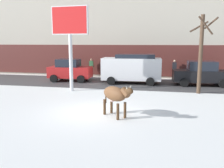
{
  "coord_description": "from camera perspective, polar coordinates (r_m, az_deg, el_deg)",
  "views": [
    {
      "loc": [
        3.15,
        -10.74,
        3.25
      ],
      "look_at": [
        0.54,
        1.61,
        1.1
      ],
      "focal_mm": 39.49,
      "sensor_mm": 36.0,
      "label": 1
    }
  ],
  "objects": [
    {
      "name": "building_facade",
      "position": [
        25.96,
        5.11,
        16.78
      ],
      "size": [
        44.0,
        6.1,
        13.0
      ],
      "color": "#BCB29E",
      "rests_on": "ground"
    },
    {
      "name": "car_red_hatchback",
      "position": [
        21.01,
        -9.72,
        3.18
      ],
      "size": [
        3.6,
        2.09,
        1.86
      ],
      "color": "red",
      "rests_on": "ground"
    },
    {
      "name": "cow_brown",
      "position": [
        10.73,
        0.82,
        -2.47
      ],
      "size": [
        1.7,
        1.57,
        1.54
      ],
      "color": "brown",
      "rests_on": "ground"
    },
    {
      "name": "car_black_sedan",
      "position": [
        19.8,
        20.01,
        2.28
      ],
      "size": [
        4.3,
        2.18,
        1.84
      ],
      "color": "black",
      "rests_on": "ground"
    },
    {
      "name": "bare_tree_left_lot",
      "position": [
        16.52,
        19.97,
        7.26
      ],
      "size": [
        1.59,
        1.5,
        4.92
      ],
      "color": "#4C3828",
      "rests_on": "ground"
    },
    {
      "name": "billboard",
      "position": [
        16.7,
        -9.73,
        13.18
      ],
      "size": [
        2.53,
        0.35,
        5.56
      ],
      "color": "silver",
      "rests_on": "ground"
    },
    {
      "name": "pedestrian_by_cars",
      "position": [
        22.22,
        14.23,
        3.24
      ],
      "size": [
        0.36,
        0.24,
        1.73
      ],
      "color": "#282833",
      "rests_on": "ground"
    },
    {
      "name": "pedestrian_far_left",
      "position": [
        22.61,
        0.93,
        3.65
      ],
      "size": [
        0.36,
        0.24,
        1.73
      ],
      "color": "#282833",
      "rests_on": "ground"
    },
    {
      "name": "road_strip",
      "position": [
        19.74,
        2.61,
        0.19
      ],
      "size": [
        60.0,
        5.6,
        0.01
      ],
      "primitive_type": "cube",
      "color": "#423F3F",
      "rests_on": "ground"
    },
    {
      "name": "ground_plane",
      "position": [
        11.65,
        -4.26,
        -6.55
      ],
      "size": [
        120.0,
        120.0,
        0.0
      ],
      "primitive_type": "plane",
      "color": "white"
    },
    {
      "name": "car_white_van",
      "position": [
        19.58,
        4.6,
        3.75
      ],
      "size": [
        4.71,
        2.33,
        2.32
      ],
      "color": "white",
      "rests_on": "ground"
    },
    {
      "name": "pedestrian_near_billboard",
      "position": [
        23.17,
        -4.81,
        3.76
      ],
      "size": [
        0.36,
        0.24,
        1.73
      ],
      "color": "#282833",
      "rests_on": "ground"
    }
  ]
}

